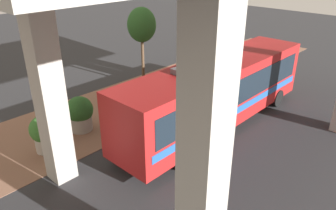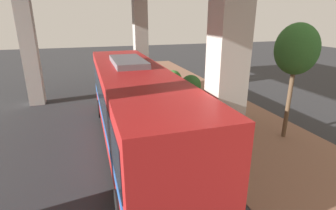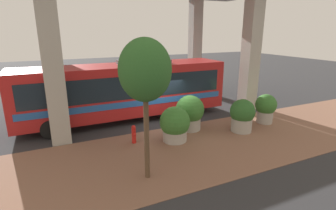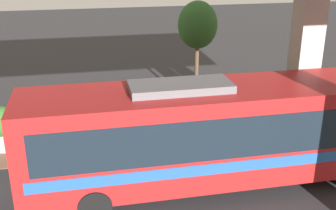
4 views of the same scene
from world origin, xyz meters
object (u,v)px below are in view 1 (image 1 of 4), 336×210
Objects in this scene: planter_middle at (143,94)px; planter_front at (136,106)px; bus at (218,90)px; fire_hydrant at (173,94)px; planter_extra at (44,133)px; street_tree_near at (142,25)px; planter_back at (80,113)px.

planter_front is at bearing -53.96° from planter_middle.
bus reaches higher than planter_front.
planter_extra is (-0.51, -8.05, 0.47)m from fire_hydrant.
planter_middle is at bearing 90.89° from planter_extra.
street_tree_near is at bearing 170.05° from bus.
planter_middle is at bearing -163.57° from bus.
planter_back reaches higher than fire_hydrant.
planter_back is at bearing -132.13° from bus.
planter_back is (-1.47, -2.44, -0.06)m from planter_front.
bus is 4.01m from fire_hydrant.
planter_middle is (-1.06, 1.46, -0.12)m from planter_front.
fire_hydrant is at bearing 97.65° from planter_front.
planter_front is 1.12× the size of planter_extra.
bus is 7.12× the size of planter_extra.
bus is 8.51m from planter_extra.
planter_front is 2.85m from planter_back.
fire_hydrant is at bearing 80.20° from planter_back.
planter_back is (-1.01, -5.86, 0.46)m from fire_hydrant.
bus is 6.87× the size of planter_back.
planter_extra is at bearing -119.52° from bus.
street_tree_near is (-2.60, 2.46, 3.19)m from planter_middle.
bus is 2.40× the size of street_tree_near.
planter_front is 1.81m from planter_middle.
planter_extra is at bearing -72.52° from street_tree_near.
planter_back reaches higher than planter_middle.
planter_back is at bearing -121.05° from planter_front.
bus reaches higher than fire_hydrant.
street_tree_near reaches higher than bus.
bus is at bearing 40.37° from planter_front.
planter_back is (-4.66, -5.16, -1.05)m from bus.
planter_extra is at bearing -93.62° from fire_hydrant.
planter_back is 0.35× the size of street_tree_near.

